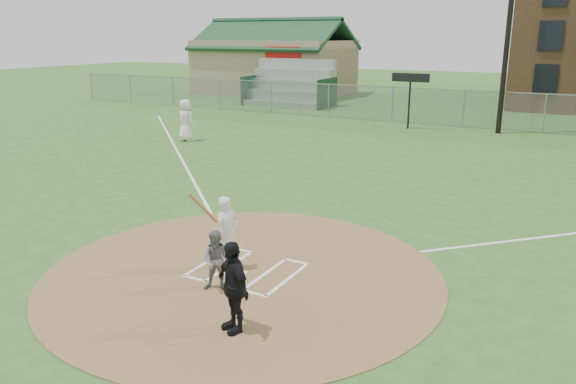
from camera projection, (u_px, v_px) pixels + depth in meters
The scene contains 13 objects.
ground at pixel (243, 273), 11.91m from camera, with size 140.00×140.00×0.00m, color #2E5D1F.
dirt_circle at pixel (243, 273), 11.90m from camera, with size 8.40×8.40×0.02m, color olive.
home_plate at pixel (234, 275), 11.73m from camera, with size 0.46×0.46×0.03m, color white.
foul_line_third at pixel (179, 154), 23.64m from camera, with size 0.10×24.00×0.01m, color white.
catcher at pixel (217, 261), 10.94m from camera, with size 0.59×0.46×1.22m, color slate.
umpire at pixel (233, 286), 9.38m from camera, with size 0.94×0.39×1.61m, color black.
ondeck_player at pixel (186, 120), 26.45m from camera, with size 0.96×0.62×1.96m, color white.
batters_boxes at pixel (247, 270), 12.03m from camera, with size 2.08×1.88×0.01m.
batter_at_plate at pixel (227, 233), 11.88m from camera, with size 0.81×0.96×1.78m.
outfield_fence at pixel (464, 109), 30.27m from camera, with size 56.08×0.08×2.03m.
bleachers at pixel (289, 83), 39.61m from camera, with size 6.08×3.20×3.20m.
clubhouse at pixel (275, 65), 47.43m from camera, with size 12.20×8.71×6.23m.
scoreboard_sign at pixel (410, 84), 29.51m from camera, with size 2.00×0.10×2.93m.
Camera 1 is at (6.06, -9.22, 4.89)m, focal length 35.00 mm.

